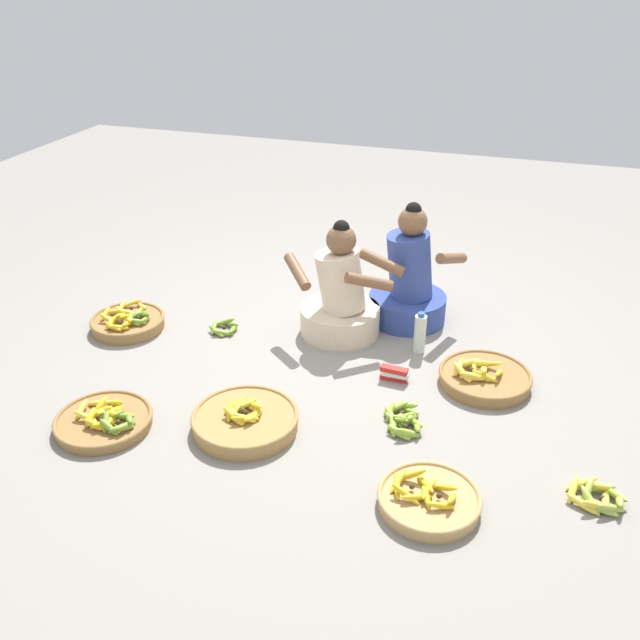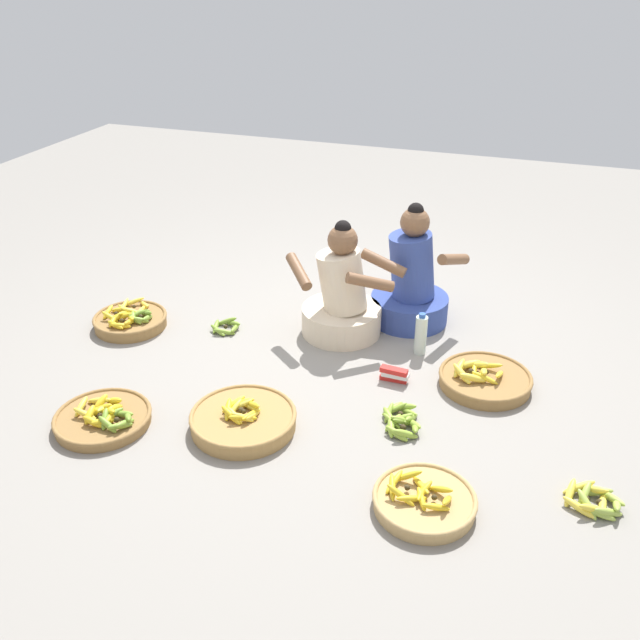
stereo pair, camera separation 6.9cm
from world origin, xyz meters
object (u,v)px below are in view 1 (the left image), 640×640
(vendor_woman_front, at_px, (340,299))
(packet_carton_stack, at_px, (394,374))
(banana_basket_near_vendor, at_px, (484,377))
(water_bottle, at_px, (420,334))
(banana_basket_back_center, at_px, (104,420))
(banana_basket_back_right, at_px, (429,499))
(loose_bananas_mid_left, at_px, (224,328))
(vendor_woman_behind, at_px, (409,284))
(loose_bananas_mid_right, at_px, (403,419))
(banana_basket_near_bicycle, at_px, (245,420))
(loose_bananas_back_left, at_px, (596,497))
(banana_basket_front_right, at_px, (128,322))

(vendor_woman_front, relative_size, packet_carton_stack, 4.55)
(banana_basket_near_vendor, xyz_separation_m, water_bottle, (-0.43, 0.24, 0.08))
(banana_basket_back_center, bearing_deg, banana_basket_back_right, -1.99)
(loose_bananas_mid_left, bearing_deg, vendor_woman_front, 17.04)
(banana_basket_back_right, height_order, water_bottle, water_bottle)
(banana_basket_back_center, relative_size, loose_bananas_mid_left, 2.49)
(vendor_woman_behind, bearing_deg, water_bottle, -68.09)
(vendor_woman_behind, distance_m, banana_basket_back_center, 2.13)
(loose_bananas_mid_right, bearing_deg, banana_basket_back_center, -161.13)
(banana_basket_back_center, relative_size, banana_basket_near_bicycle, 0.91)
(vendor_woman_front, bearing_deg, vendor_woman_behind, 38.99)
(banana_basket_back_right, bearing_deg, loose_bananas_mid_right, 112.75)
(vendor_woman_behind, height_order, loose_bananas_back_left, vendor_woman_behind)
(loose_bananas_mid_right, xyz_separation_m, loose_bananas_back_left, (0.97, -0.31, 0.00))
(banana_basket_back_center, height_order, packet_carton_stack, banana_basket_back_center)
(vendor_woman_behind, relative_size, banana_basket_front_right, 1.71)
(loose_bananas_back_left, bearing_deg, banana_basket_back_right, -160.00)
(banana_basket_near_vendor, relative_size, loose_bananas_back_left, 1.84)
(packet_carton_stack, bearing_deg, banana_basket_near_vendor, 13.81)
(banana_basket_back_right, xyz_separation_m, water_bottle, (-0.30, 1.34, 0.09))
(banana_basket_near_bicycle, bearing_deg, banana_basket_near_vendor, 35.42)
(banana_basket_near_vendor, distance_m, water_bottle, 0.50)
(loose_bananas_mid_right, distance_m, packet_carton_stack, 0.42)
(loose_bananas_mid_left, bearing_deg, banana_basket_back_right, -37.31)
(banana_basket_near_bicycle, bearing_deg, loose_bananas_mid_right, 20.58)
(water_bottle, bearing_deg, banana_basket_back_right, -77.37)
(banana_basket_back_right, distance_m, packet_carton_stack, 1.05)
(banana_basket_near_vendor, bearing_deg, banana_basket_front_right, -178.57)
(vendor_woman_front, bearing_deg, banana_basket_near_vendor, -18.70)
(loose_bananas_mid_left, xyz_separation_m, water_bottle, (1.28, 0.14, 0.10))
(packet_carton_stack, bearing_deg, water_bottle, 78.52)
(banana_basket_near_vendor, xyz_separation_m, banana_basket_back_right, (-0.13, -1.10, -0.00))
(loose_bananas_mid_left, distance_m, packet_carton_stack, 1.23)
(banana_basket_back_right, relative_size, loose_bananas_mid_right, 1.47)
(loose_bananas_mid_right, distance_m, water_bottle, 0.78)
(loose_bananas_back_left, relative_size, water_bottle, 1.06)
(vendor_woman_front, relative_size, banana_basket_near_bicycle, 1.37)
(vendor_woman_behind, height_order, banana_basket_near_bicycle, vendor_woman_behind)
(loose_bananas_mid_left, bearing_deg, banana_basket_near_vendor, -3.52)
(banana_basket_back_right, bearing_deg, banana_basket_front_right, 154.70)
(vendor_woman_front, height_order, packet_carton_stack, vendor_woman_front)
(banana_basket_near_bicycle, xyz_separation_m, loose_bananas_mid_right, (0.78, 0.29, -0.02))
(water_bottle, bearing_deg, loose_bananas_mid_right, -85.51)
(loose_bananas_mid_left, distance_m, loose_bananas_back_left, 2.49)
(vendor_woman_behind, xyz_separation_m, banana_basket_near_vendor, (0.59, -0.64, -0.22))
(vendor_woman_behind, distance_m, banana_basket_back_right, 1.82)
(banana_basket_front_right, xyz_separation_m, loose_bananas_mid_left, (0.62, 0.16, -0.03))
(vendor_woman_behind, distance_m, banana_basket_near_bicycle, 1.58)
(vendor_woman_behind, height_order, packet_carton_stack, vendor_woman_behind)
(vendor_woman_front, height_order, loose_bananas_mid_left, vendor_woman_front)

